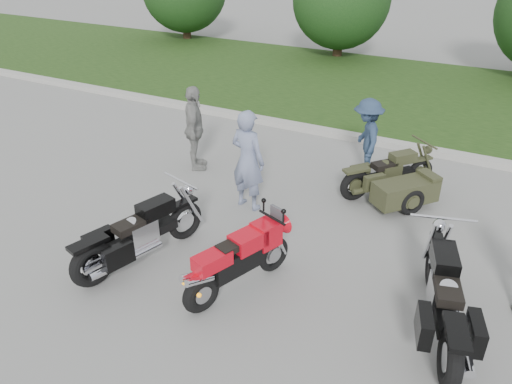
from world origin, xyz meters
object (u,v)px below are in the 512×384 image
at_px(cruiser_right, 444,303).
at_px(person_back, 194,129).
at_px(cruiser_sidecar, 397,184).
at_px(cruiser_left, 136,237).
at_px(sportbike_red, 237,260).
at_px(person_stripe, 248,160).
at_px(person_denim, 366,139).

xyz_separation_m(cruiser_right, person_back, (-5.57, 2.68, 0.41)).
height_order(cruiser_right, cruiser_sidecar, cruiser_right).
height_order(cruiser_right, person_back, person_back).
xyz_separation_m(cruiser_left, cruiser_right, (4.47, 0.61, 0.03)).
height_order(cruiser_left, person_back, person_back).
bearing_deg(cruiser_left, sportbike_red, 20.85).
relative_size(cruiser_left, cruiser_sidecar, 1.21).
relative_size(sportbike_red, cruiser_right, 0.75).
relative_size(cruiser_sidecar, person_stripe, 1.03).
xyz_separation_m(cruiser_sidecar, person_back, (-4.20, -0.49, 0.53)).
xyz_separation_m(cruiser_sidecar, person_denim, (-0.89, 0.85, 0.45)).
bearing_deg(sportbike_red, cruiser_right, 30.16).
xyz_separation_m(cruiser_left, person_back, (-1.09, 3.29, 0.44)).
height_order(sportbike_red, cruiser_sidecar, sportbike_red).
relative_size(cruiser_right, person_stripe, 1.32).
relative_size(cruiser_left, person_back, 1.30).
bearing_deg(person_stripe, cruiser_right, 164.42).
xyz_separation_m(cruiser_right, cruiser_sidecar, (-1.37, 3.17, -0.12)).
distance_m(person_stripe, person_denim, 2.74).
distance_m(person_stripe, person_back, 2.01).
xyz_separation_m(cruiser_left, cruiser_sidecar, (3.11, 3.78, -0.09)).
distance_m(sportbike_red, person_stripe, 2.48).
relative_size(sportbike_red, person_denim, 1.12).
bearing_deg(cruiser_sidecar, person_back, -133.16).
xyz_separation_m(person_stripe, person_back, (-1.78, 0.93, -0.04)).
relative_size(person_stripe, person_denim, 1.14).
bearing_deg(cruiser_sidecar, person_denim, 176.54).
bearing_deg(person_stripe, person_denim, -114.74).
height_order(sportbike_red, person_denim, person_denim).
xyz_separation_m(sportbike_red, person_stripe, (-1.03, 2.22, 0.41)).
distance_m(sportbike_red, cruiser_sidecar, 3.91).
bearing_deg(person_back, cruiser_left, 167.30).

